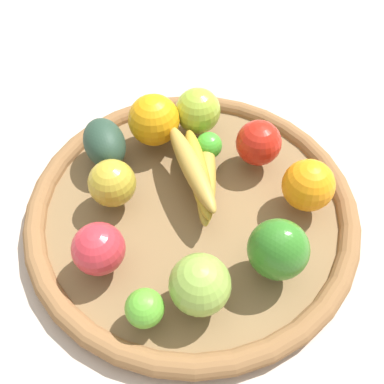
{
  "coord_description": "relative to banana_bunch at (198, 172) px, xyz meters",
  "views": [
    {
      "loc": [
        0.3,
        0.19,
        0.51
      ],
      "look_at": [
        0.0,
        0.0,
        0.05
      ],
      "focal_mm": 40.19,
      "sensor_mm": 36.0,
      "label": 1
    }
  ],
  "objects": [
    {
      "name": "ground_plane",
      "position": [
        0.03,
        0.01,
        -0.06
      ],
      "size": [
        2.4,
        2.4,
        0.0
      ],
      "primitive_type": "plane",
      "color": "#C3AC9E",
      "rests_on": "ground"
    },
    {
      "name": "basket",
      "position": [
        0.03,
        0.01,
        -0.04
      ],
      "size": [
        0.47,
        0.47,
        0.03
      ],
      "color": "brown",
      "rests_on": "ground_plane"
    },
    {
      "name": "bell_pepper",
      "position": [
        0.06,
        0.15,
        0.02
      ],
      "size": [
        0.08,
        0.09,
        0.08
      ],
      "primitive_type": "ellipsoid",
      "rotation": [
        0.0,
        0.0,
        1.8
      ],
      "color": "#317522",
      "rests_on": "basket"
    },
    {
      "name": "apple_3",
      "position": [
        -0.09,
        0.05,
        0.01
      ],
      "size": [
        0.07,
        0.07,
        0.07
      ],
      "primitive_type": "sphere",
      "rotation": [
        0.0,
        0.0,
        1.54
      ],
      "color": "red",
      "rests_on": "basket"
    },
    {
      "name": "banana_bunch",
      "position": [
        0.0,
        0.0,
        0.0
      ],
      "size": [
        0.16,
        0.15,
        0.05
      ],
      "color": "#B29134",
      "rests_on": "basket"
    },
    {
      "name": "apple_0",
      "position": [
        -0.1,
        -0.06,
        0.01
      ],
      "size": [
        0.09,
        0.09,
        0.07
      ],
      "primitive_type": "sphere",
      "rotation": [
        0.0,
        0.0,
        3.51
      ],
      "color": "#93AD31",
      "rests_on": "basket"
    },
    {
      "name": "lime_1",
      "position": [
        -0.06,
        -0.02,
        -0.01
      ],
      "size": [
        0.04,
        0.04,
        0.04
      ],
      "primitive_type": "sphere",
      "rotation": [
        0.0,
        0.0,
        4.85
      ],
      "color": "green",
      "rests_on": "basket"
    },
    {
      "name": "apple_4",
      "position": [
        0.08,
        -0.08,
        0.01
      ],
      "size": [
        0.09,
        0.09,
        0.07
      ],
      "primitive_type": "sphere",
      "rotation": [
        0.0,
        0.0,
        5.42
      ],
      "color": "gold",
      "rests_on": "basket"
    },
    {
      "name": "orange_0",
      "position": [
        -0.05,
        0.14,
        0.01
      ],
      "size": [
        0.09,
        0.09,
        0.07
      ],
      "primitive_type": "sphere",
      "rotation": [
        0.0,
        0.0,
        4.41
      ],
      "color": "orange",
      "rests_on": "basket"
    },
    {
      "name": "avocado",
      "position": [
        0.03,
        -0.14,
        0.0
      ],
      "size": [
        0.1,
        0.11,
        0.06
      ],
      "primitive_type": "ellipsoid",
      "rotation": [
        0.0,
        0.0,
        0.95
      ],
      "color": "#253E2F",
      "rests_on": "basket"
    },
    {
      "name": "orange_1",
      "position": [
        -0.04,
        -0.1,
        0.01
      ],
      "size": [
        0.1,
        0.1,
        0.08
      ],
      "primitive_type": "sphere",
      "rotation": [
        0.0,
        0.0,
        4.45
      ],
      "color": "orange",
      "rests_on": "basket"
    },
    {
      "name": "apple_1",
      "position": [
        0.17,
        -0.03,
        0.01
      ],
      "size": [
        0.08,
        0.08,
        0.07
      ],
      "primitive_type": "sphere",
      "rotation": [
        0.0,
        0.0,
        1.23
      ],
      "color": "red",
      "rests_on": "basket"
    },
    {
      "name": "lime_0",
      "position": [
        0.2,
        0.06,
        -0.0
      ],
      "size": [
        0.06,
        0.06,
        0.05
      ],
      "primitive_type": "sphere",
      "rotation": [
        0.0,
        0.0,
        2.73
      ],
      "color": "#56A52D",
      "rests_on": "basket"
    },
    {
      "name": "apple_2",
      "position": [
        0.15,
        0.1,
        0.01
      ],
      "size": [
        0.1,
        0.1,
        0.07
      ],
      "primitive_type": "sphere",
      "rotation": [
        0.0,
        0.0,
        4.1
      ],
      "color": "#86A942",
      "rests_on": "basket"
    }
  ]
}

